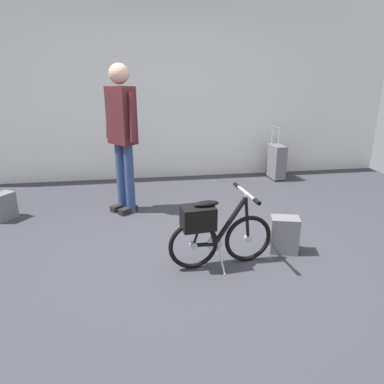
# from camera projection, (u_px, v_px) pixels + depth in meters

# --- Properties ---
(ground_plane) EXTENTS (7.40, 7.40, 0.00)m
(ground_plane) POSITION_uv_depth(u_px,v_px,m) (182.00, 256.00, 3.37)
(ground_plane) COLOR #38383F
(back_wall) EXTENTS (7.40, 0.10, 3.13)m
(back_wall) POSITION_uv_depth(u_px,v_px,m) (158.00, 76.00, 5.39)
(back_wall) COLOR white
(back_wall) RESTS_ON ground_plane
(folding_bike_foreground) EXTENTS (0.95, 0.53, 0.68)m
(folding_bike_foreground) POSITION_uv_depth(u_px,v_px,m) (213.00, 230.00, 3.11)
(folding_bike_foreground) COLOR black
(folding_bike_foreground) RESTS_ON ground_plane
(visitor_near_wall) EXTENTS (0.39, 0.42, 1.73)m
(visitor_near_wall) POSITION_uv_depth(u_px,v_px,m) (122.00, 130.00, 4.16)
(visitor_near_wall) COLOR navy
(visitor_near_wall) RESTS_ON ground_plane
(rolling_suitcase) EXTENTS (0.21, 0.37, 0.83)m
(rolling_suitcase) POSITION_uv_depth(u_px,v_px,m) (276.00, 161.00, 5.69)
(rolling_suitcase) COLOR slate
(rolling_suitcase) RESTS_ON ground_plane
(backpack_on_floor) EXTENTS (0.30, 0.25, 0.35)m
(backpack_on_floor) POSITION_uv_depth(u_px,v_px,m) (284.00, 235.00, 3.41)
(backpack_on_floor) COLOR slate
(backpack_on_floor) RESTS_ON ground_plane
(handbag_on_floor) EXTENTS (0.29, 0.31, 0.31)m
(handbag_on_floor) POSITION_uv_depth(u_px,v_px,m) (3.00, 207.00, 4.17)
(handbag_on_floor) COLOR slate
(handbag_on_floor) RESTS_ON ground_plane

